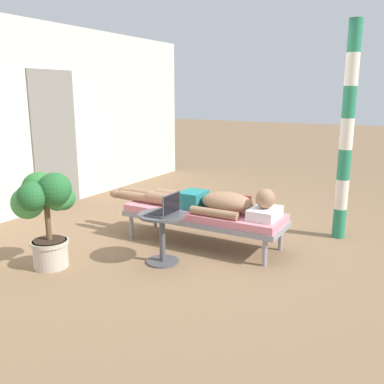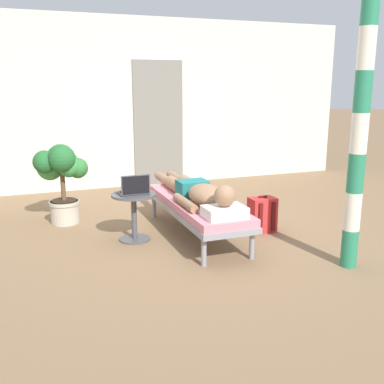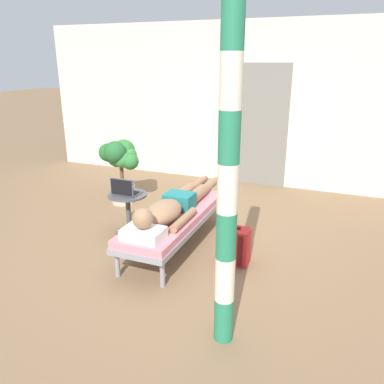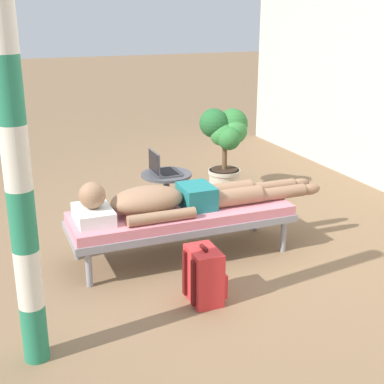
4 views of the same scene
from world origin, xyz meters
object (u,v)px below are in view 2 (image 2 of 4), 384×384
Objects in this scene: lounge_chair at (196,206)px; person_reclining at (198,192)px; porch_post at (359,133)px; side_table at (134,209)px; laptop at (134,189)px; backpack at (262,215)px; potted_plant at (61,171)px.

person_reclining reaches higher than lounge_chair.
porch_post reaches higher than person_reclining.
laptop is at bearing -90.00° from side_table.
person_reclining is at bearing 175.38° from backpack.
potted_plant is at bearing 151.57° from backpack.
laptop reaches higher than backpack.
side_table is at bearing 166.59° from person_reclining.
lounge_chair is 0.18m from person_reclining.
laptop is 0.12× the size of porch_post.
porch_post is (1.71, -1.38, 0.67)m from laptop.
laptop is 2.29m from porch_post.
backpack is (0.77, -0.06, -0.32)m from person_reclining.
lounge_chair is 1.90m from porch_post.
backpack is at bearing -6.84° from laptop.
backpack reaches higher than lounge_chair.
laptop is 1.18m from potted_plant.
laptop is at bearing 141.17° from porch_post.
lounge_chair is 1.72m from potted_plant.
side_table is 2.40m from porch_post.
person_reclining is 1.78m from porch_post.
porch_post is (1.71, -1.43, 0.90)m from side_table.
potted_plant is at bearing 135.30° from porch_post.
side_table is 1.23× the size of backpack.
person_reclining is 0.70m from laptop.
person_reclining is 0.83m from backpack.
lounge_chair is at bearing -4.74° from laptop.
lounge_chair is 1.92× the size of potted_plant.
porch_post is (0.26, -1.20, 1.05)m from backpack.
laptop reaches higher than lounge_chair.
side_table is at bearing 171.04° from lounge_chair.
person_reclining reaches higher than side_table.
laptop reaches higher than person_reclining.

